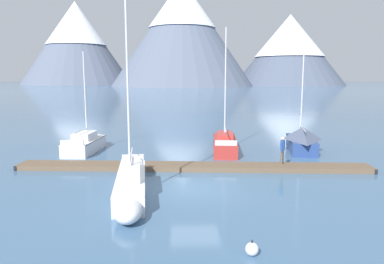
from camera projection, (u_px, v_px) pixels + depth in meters
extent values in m
plane|color=#426689|center=(195.00, 189.00, 18.48)|extent=(700.00, 700.00, 0.00)
cone|color=slate|center=(76.00, 44.00, 237.49)|extent=(70.91, 70.91, 52.91)
cone|color=white|center=(76.00, 23.00, 235.56)|extent=(38.93, 38.93, 27.66)
cone|color=slate|center=(182.00, 34.00, 203.22)|extent=(79.35, 79.35, 57.73)
cone|color=white|center=(182.00, 4.00, 200.80)|extent=(37.58, 37.58, 26.04)
cone|color=#4C566B|center=(289.00, 50.00, 219.57)|extent=(66.44, 66.44, 41.79)
cone|color=white|center=(290.00, 36.00, 218.28)|extent=(41.65, 41.65, 24.95)
cube|color=brown|center=(193.00, 167.00, 22.41)|extent=(21.64, 2.96, 0.30)
cylinder|color=#38383D|center=(192.00, 170.00, 21.74)|extent=(20.69, 1.52, 0.24)
cylinder|color=#38383D|center=(193.00, 165.00, 23.08)|extent=(20.69, 1.52, 0.24)
cube|color=black|center=(22.00, 165.00, 22.80)|extent=(0.27, 1.72, 0.27)
cube|color=black|center=(370.00, 168.00, 22.01)|extent=(0.27, 1.72, 0.27)
cube|color=silver|center=(84.00, 146.00, 27.39)|extent=(2.26, 4.90, 0.95)
ellipsoid|color=silver|center=(96.00, 140.00, 30.06)|extent=(1.72, 2.03, 0.91)
cube|color=slate|center=(84.00, 140.00, 27.32)|extent=(2.29, 4.81, 0.06)
cylinder|color=silver|center=(85.00, 95.00, 27.40)|extent=(0.10, 0.10, 6.52)
cylinder|color=silver|center=(80.00, 131.00, 26.54)|extent=(0.31, 2.51, 0.08)
cube|color=white|center=(85.00, 136.00, 27.39)|extent=(1.47, 2.25, 0.53)
cube|color=silver|center=(72.00, 143.00, 25.02)|extent=(1.65, 0.25, 0.36)
cube|color=white|center=(131.00, 184.00, 17.69)|extent=(1.98, 6.49, 0.92)
ellipsoid|color=white|center=(128.00, 211.00, 14.24)|extent=(1.33, 1.99, 0.87)
cube|color=slate|center=(131.00, 176.00, 17.63)|extent=(2.01, 6.37, 0.06)
cylinder|color=silver|center=(128.00, 88.00, 16.24)|extent=(0.10, 0.10, 8.41)
cylinder|color=silver|center=(131.00, 155.00, 18.52)|extent=(0.45, 3.59, 0.08)
cube|color=white|center=(131.00, 170.00, 17.42)|extent=(1.23, 2.95, 0.65)
cube|color=silver|center=(133.00, 158.00, 20.65)|extent=(1.21, 0.22, 0.36)
cube|color=#B2332D|center=(225.00, 145.00, 27.40)|extent=(2.12, 5.68, 1.00)
ellipsoid|color=#B2332D|center=(224.00, 138.00, 30.41)|extent=(1.53, 1.69, 0.95)
cube|color=#501614|center=(225.00, 139.00, 27.33)|extent=(2.15, 5.57, 0.06)
cylinder|color=silver|center=(225.00, 84.00, 27.22)|extent=(0.10, 0.10, 8.18)
cylinder|color=silver|center=(225.00, 129.00, 26.35)|extent=(0.31, 2.74, 0.08)
cube|color=#C03A35|center=(225.00, 136.00, 27.43)|extent=(1.37, 2.59, 0.44)
cube|color=silver|center=(226.00, 143.00, 24.63)|extent=(1.49, 0.23, 0.36)
cube|color=navy|center=(301.00, 145.00, 27.82)|extent=(2.70, 5.20, 0.97)
ellipsoid|color=navy|center=(297.00, 138.00, 30.60)|extent=(1.91, 2.37, 0.93)
cube|color=#121D39|center=(301.00, 139.00, 27.75)|extent=(2.72, 5.11, 0.06)
cylinder|color=silver|center=(302.00, 91.00, 28.00)|extent=(0.10, 0.10, 7.08)
cylinder|color=silver|center=(303.00, 129.00, 27.08)|extent=(0.59, 2.70, 0.08)
pyramid|color=#4C5670|center=(302.00, 133.00, 27.32)|extent=(2.76, 4.27, 0.91)
cylinder|color=brown|center=(282.00, 157.00, 22.58)|extent=(0.14, 0.14, 0.86)
cylinder|color=brown|center=(282.00, 157.00, 22.34)|extent=(0.14, 0.14, 0.86)
cube|color=#234793|center=(283.00, 145.00, 22.35)|extent=(0.36, 0.44, 0.60)
sphere|color=beige|center=(283.00, 139.00, 22.29)|extent=(0.22, 0.22, 0.22)
cylinder|color=#234793|center=(283.00, 146.00, 22.59)|extent=(0.09, 0.09, 0.62)
cylinder|color=#234793|center=(282.00, 147.00, 22.14)|extent=(0.09, 0.09, 0.62)
sphere|color=white|center=(252.00, 249.00, 11.61)|extent=(0.43, 0.43, 0.43)
cylinder|color=#262628|center=(252.00, 242.00, 11.57)|extent=(0.06, 0.06, 0.08)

